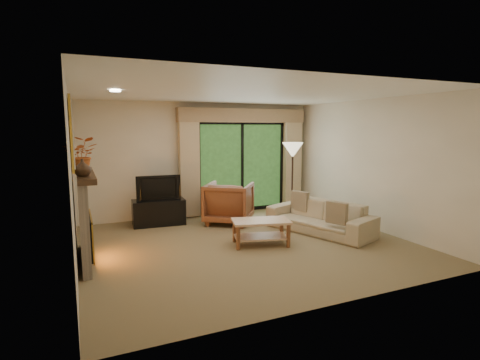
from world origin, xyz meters
name	(u,v)px	position (x,y,z in m)	size (l,w,h in m)	color
floor	(247,244)	(0.00, 0.00, 0.00)	(5.50, 5.50, 0.00)	olive
ceiling	(247,94)	(0.00, 0.00, 2.60)	(5.50, 5.50, 0.00)	white
wall_back	(202,160)	(0.00, 2.50, 1.30)	(5.00, 5.00, 0.00)	beige
wall_front	(341,194)	(0.00, -2.50, 1.30)	(5.00, 5.00, 0.00)	beige
wall_left	(72,180)	(-2.75, 0.00, 1.30)	(5.00, 5.00, 0.00)	beige
wall_right	(371,164)	(2.75, 0.00, 1.30)	(5.00, 5.00, 0.00)	beige
fireplace	(84,218)	(-2.63, 0.20, 0.69)	(0.24, 1.70, 1.37)	gray
mirror	(72,133)	(-2.71, 0.20, 1.95)	(0.07, 1.45, 1.02)	gold
sliding_door	(242,167)	(1.00, 2.45, 1.10)	(2.26, 0.10, 2.16)	black
curtain_left	(189,165)	(-0.35, 2.34, 1.20)	(0.45, 0.18, 2.35)	tan
curtain_right	(292,161)	(2.35, 2.34, 1.20)	(0.45, 0.18, 2.35)	tan
cornice	(243,116)	(1.00, 2.36, 2.32)	(3.20, 0.24, 0.32)	#A3815E
media_console	(159,212)	(-1.15, 1.95, 0.27)	(1.07, 0.48, 0.54)	black
tv	(158,187)	(-1.15, 1.95, 0.80)	(0.91, 0.12, 0.52)	black
armchair	(229,203)	(0.27, 1.49, 0.44)	(0.94, 0.96, 0.88)	brown
sofa	(320,217)	(1.61, 0.09, 0.30)	(2.09, 0.82, 0.61)	tan
pillow_near	(337,213)	(1.54, -0.51, 0.52)	(0.10, 0.39, 0.39)	brown
pillow_far	(300,201)	(1.54, 0.69, 0.52)	(0.11, 0.40, 0.40)	brown
coffee_table	(261,232)	(0.20, -0.15, 0.22)	(0.99, 0.54, 0.44)	#D8A881
floor_lamp	(292,181)	(1.71, 1.28, 0.86)	(0.46, 0.46, 1.71)	#FFF6C7
vase	(83,168)	(-2.61, -0.26, 1.49)	(0.23, 0.23, 0.24)	#3A2719
branches	(81,155)	(-2.61, 0.19, 1.64)	(0.48, 0.42, 0.53)	#C15A23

